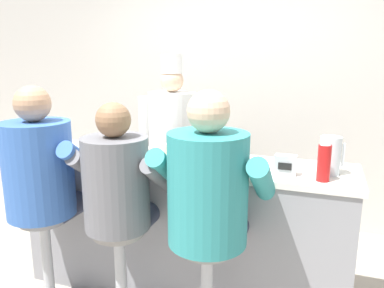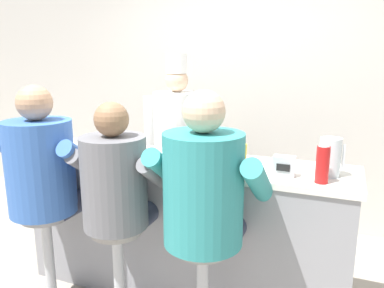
% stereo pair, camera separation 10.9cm
% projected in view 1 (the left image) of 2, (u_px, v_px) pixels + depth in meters
% --- Properties ---
extents(wall_back, '(10.00, 0.06, 2.70)m').
position_uv_depth(wall_back, '(233.00, 91.00, 3.87)').
color(wall_back, beige).
rests_on(wall_back, ground_plane).
extents(diner_counter, '(2.32, 0.56, 1.00)m').
position_uv_depth(diner_counter, '(182.00, 226.00, 2.69)').
color(diner_counter, gray).
rests_on(diner_counter, ground_plane).
extents(ketchup_bottle_red, '(0.07, 0.07, 0.27)m').
position_uv_depth(ketchup_bottle_red, '(324.00, 160.00, 2.09)').
color(ketchup_bottle_red, red).
rests_on(ketchup_bottle_red, diner_counter).
extents(mustard_bottle_yellow, '(0.07, 0.07, 0.23)m').
position_uv_depth(mustard_bottle_yellow, '(242.00, 154.00, 2.28)').
color(mustard_bottle_yellow, yellow).
rests_on(mustard_bottle_yellow, diner_counter).
extents(hot_sauce_bottle_orange, '(0.04, 0.04, 0.14)m').
position_uv_depth(hot_sauce_bottle_orange, '(206.00, 154.00, 2.46)').
color(hot_sauce_bottle_orange, orange).
rests_on(hot_sauce_bottle_orange, diner_counter).
extents(water_pitcher_clear, '(0.14, 0.12, 0.23)m').
position_uv_depth(water_pitcher_clear, '(330.00, 156.00, 2.22)').
color(water_pitcher_clear, silver).
rests_on(water_pitcher_clear, diner_counter).
extents(breakfast_plate, '(0.26, 0.26, 0.05)m').
position_uv_depth(breakfast_plate, '(79.00, 152.00, 2.71)').
color(breakfast_plate, white).
rests_on(breakfast_plate, diner_counter).
extents(cereal_bowl, '(0.16, 0.16, 0.05)m').
position_uv_depth(cereal_bowl, '(170.00, 163.00, 2.40)').
color(cereal_bowl, white).
rests_on(cereal_bowl, diner_counter).
extents(coffee_mug_tan, '(0.13, 0.09, 0.09)m').
position_uv_depth(coffee_mug_tan, '(169.00, 150.00, 2.64)').
color(coffee_mug_tan, beige).
rests_on(coffee_mug_tan, diner_counter).
extents(napkin_dispenser_chrome, '(0.13, 0.08, 0.12)m').
position_uv_depth(napkin_dispenser_chrome, '(285.00, 165.00, 2.23)').
color(napkin_dispenser_chrome, silver).
rests_on(napkin_dispenser_chrome, diner_counter).
extents(diner_seated_blue, '(0.66, 0.65, 1.53)m').
position_uv_depth(diner_seated_blue, '(43.00, 173.00, 2.42)').
color(diner_seated_blue, '#B2B5BA').
rests_on(diner_seated_blue, ground_plane).
extents(diner_seated_grey, '(0.59, 0.59, 1.45)m').
position_uv_depth(diner_seated_grey, '(120.00, 189.00, 2.24)').
color(diner_seated_grey, '#B2B5BA').
rests_on(diner_seated_grey, ground_plane).
extents(diner_seated_teal, '(0.66, 0.65, 1.53)m').
position_uv_depth(diner_seated_teal, '(210.00, 193.00, 2.05)').
color(diner_seated_teal, '#B2B5BA').
rests_on(diner_seated_teal, ground_plane).
extents(cook_in_whites_near, '(0.67, 0.43, 1.72)m').
position_uv_depth(cook_in_whites_near, '(173.00, 141.00, 3.43)').
color(cook_in_whites_near, '#232328').
rests_on(cook_in_whites_near, ground_plane).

